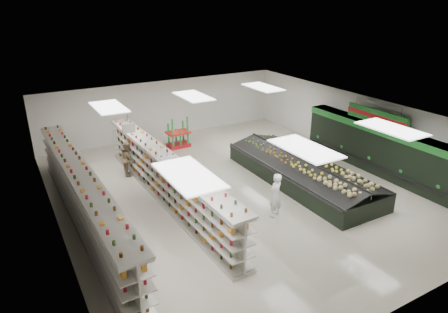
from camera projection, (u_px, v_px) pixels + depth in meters
floor at (237, 189)px, 16.84m from camera, size 16.00×16.00×0.00m
ceiling at (238, 116)px, 15.63m from camera, size 14.00×16.00×0.02m
wall_back at (164, 109)px, 22.67m from camera, size 14.00×0.02×3.20m
wall_front at (407, 258)px, 9.80m from camera, size 14.00×0.02×3.20m
wall_left at (55, 193)px, 13.01m from camera, size 0.02×16.00×3.20m
wall_right at (359, 128)px, 19.46m from camera, size 0.02×16.00×3.20m
produce_wall_case at (376, 145)px, 18.17m from camera, size 0.93×8.00×2.20m
aisle_sign_near at (167, 162)px, 12.44m from camera, size 0.52×0.06×0.75m
aisle_sign_far at (129, 128)px, 15.66m from camera, size 0.52×0.06×0.75m
hortifruti_banner at (376, 117)px, 17.51m from camera, size 0.12×3.20×0.95m
gondola_left at (83, 200)px, 14.00m from camera, size 1.11×11.70×2.03m
gondola_center at (166, 180)px, 15.61m from camera, size 1.12×11.11×1.92m
produce_island at (301, 171)px, 17.30m from camera, size 2.79×7.67×1.14m
soda_endcap at (178, 134)px, 21.27m from camera, size 1.21×0.84×1.53m
shopper_main at (275, 195)px, 14.47m from camera, size 0.72×0.59×1.71m
shopper_background at (128, 158)px, 17.93m from camera, size 0.68×0.87×1.57m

